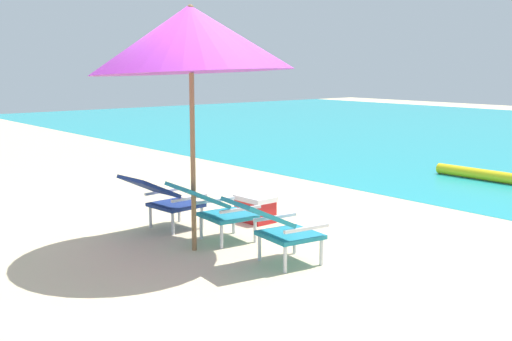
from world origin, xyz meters
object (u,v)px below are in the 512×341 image
(beach_umbrella_center, at_px, (191,39))
(cooler_box, at_px, (255,208))
(swim_buoy, at_px, (480,174))
(lounge_chair_center, at_px, (214,206))
(lounge_chair_right, at_px, (275,225))
(lounge_chair_left, at_px, (163,197))

(beach_umbrella_center, relative_size, cooler_box, 5.37)
(swim_buoy, bearing_deg, beach_umbrella_center, -86.72)
(cooler_box, bearing_deg, swim_buoy, 87.56)
(lounge_chair_center, height_order, lounge_chair_right, same)
(lounge_chair_left, xyz_separation_m, lounge_chair_center, (0.78, 0.15, 0.00))
(beach_umbrella_center, bearing_deg, lounge_chair_center, 105.25)
(swim_buoy, xyz_separation_m, lounge_chair_center, (0.26, -5.63, 0.31))
(lounge_chair_left, relative_size, lounge_chair_right, 0.98)
(lounge_chair_center, relative_size, lounge_chair_right, 0.99)
(swim_buoy, xyz_separation_m, lounge_chair_right, (1.26, -5.64, 0.31))
(swim_buoy, relative_size, beach_umbrella_center, 0.62)
(lounge_chair_right, bearing_deg, cooler_box, 146.80)
(lounge_chair_left, bearing_deg, cooler_box, 73.51)
(swim_buoy, height_order, cooler_box, cooler_box)
(beach_umbrella_center, bearing_deg, cooler_box, 113.21)
(swim_buoy, bearing_deg, lounge_chair_center, -87.40)
(lounge_chair_right, height_order, beach_umbrella_center, beach_umbrella_center)
(lounge_chair_center, bearing_deg, cooler_box, 115.66)
(swim_buoy, bearing_deg, cooler_box, -92.44)
(swim_buoy, bearing_deg, lounge_chair_left, -95.18)
(swim_buoy, distance_m, beach_umbrella_center, 6.30)
(cooler_box, bearing_deg, lounge_chair_center, -64.34)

